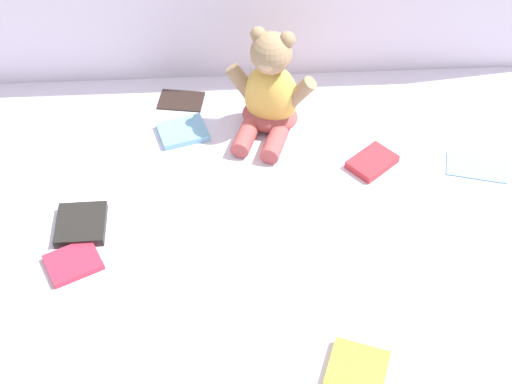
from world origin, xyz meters
name	(u,v)px	position (x,y,z in m)	size (l,w,h in m)	color
ground_plane	(243,191)	(0.00, 0.00, 0.00)	(3.20, 3.20, 0.00)	silver
teddy_bear	(270,94)	(0.07, 0.21, 0.10)	(0.21, 0.21, 0.26)	#E5B24C
book_case_0	(181,100)	(-0.14, 0.31, 0.00)	(0.08, 0.11, 0.01)	black
book_case_1	(372,162)	(0.29, 0.06, 0.01)	(0.07, 0.10, 0.02)	red
book_case_2	(81,224)	(-0.34, -0.09, 0.01)	(0.10, 0.11, 0.02)	black
book_case_3	(357,369)	(0.18, -0.44, 0.01)	(0.09, 0.10, 0.02)	gold
book_case_4	(73,262)	(-0.34, -0.18, 0.01)	(0.08, 0.10, 0.01)	#C92A43
book_case_5	(183,132)	(-0.13, 0.19, 0.01)	(0.09, 0.11, 0.01)	#71AFD7
book_case_6	(477,166)	(0.52, 0.04, 0.00)	(0.08, 0.13, 0.01)	#85B6CB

